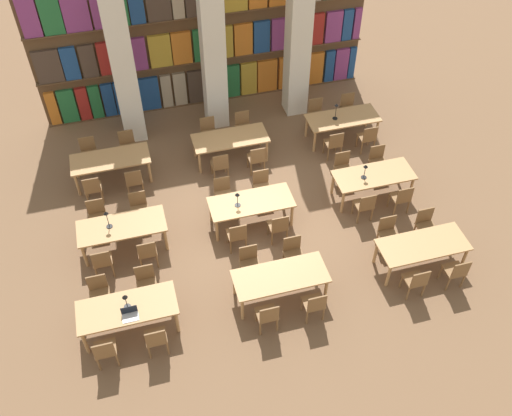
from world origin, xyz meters
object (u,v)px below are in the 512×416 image
(chair_7, at_px, (293,253))
(chair_32, at_px, (334,143))
(chair_9, at_px, (388,233))
(chair_16, at_px, (237,235))
(chair_14, at_px, (147,252))
(chair_30, at_px, (257,158))
(chair_31, at_px, (243,126))
(chair_18, at_px, (278,226))
(reading_table_8, at_px, (343,120))
(chair_25, at_px, (89,152))
(chair_19, at_px, (262,186))
(chair_33, at_px, (316,113))
(reading_table_6, at_px, (111,161))
(reading_table_0, at_px, (127,310))
(pillar_center, at_px, (211,27))
(chair_21, at_px, (343,167))
(desk_lamp_1, at_px, (107,217))
(chair_23, at_px, (378,161))
(chair_3, at_px, (146,282))
(chair_12, at_px, (102,261))
(desk_lamp_2, at_px, (237,197))
(pillar_right, at_px, (300,15))
(chair_17, at_px, (223,193))
(reading_table_1, at_px, (280,278))
(chair_26, at_px, (134,180))
(chair_35, at_px, (348,107))
(chair_0, at_px, (105,350))
(reading_table_4, at_px, (251,204))
(chair_4, at_px, (268,315))
(chair_22, at_px, (401,198))
(desk_lamp_4, at_px, (336,109))
(chair_20, at_px, (365,205))
(reading_table_7, at_px, (230,140))
(chair_5, at_px, (250,262))
(chair_29, at_px, (209,132))
(chair_11, at_px, (426,225))
(pillar_left, at_px, (118,40))
(reading_table_3, at_px, (122,228))
(chair_24, at_px, (93,188))
(chair_15, at_px, (139,208))
(chair_13, at_px, (97,216))
(chair_34, at_px, (368,137))
(chair_2, at_px, (156,339))
(chair_28, at_px, (220,165))
(desk_lamp_0, at_px, (125,299))

(chair_7, relative_size, chair_32, 1.00)
(chair_9, distance_m, chair_16, 3.45)
(chair_14, distance_m, chair_30, 3.98)
(chair_7, distance_m, chair_31, 4.69)
(chair_18, bearing_deg, reading_table_8, 48.55)
(chair_14, distance_m, chair_25, 3.94)
(chair_19, height_order, chair_33, same)
(reading_table_6, bearing_deg, reading_table_0, -91.15)
(chair_9, bearing_deg, reading_table_8, -96.33)
(pillar_center, bearing_deg, chair_21, -52.21)
(desk_lamp_1, height_order, chair_23, desk_lamp_1)
(chair_3, relative_size, chair_9, 1.00)
(chair_3, xyz_separation_m, chair_14, (0.13, 0.83, 0.00))
(chair_7, distance_m, chair_18, 0.85)
(chair_12, distance_m, desk_lamp_2, 3.31)
(pillar_right, xyz_separation_m, chair_17, (-2.96, -3.43, -2.52))
(reading_table_1, bearing_deg, chair_9, 14.10)
(chair_18, relative_size, chair_26, 1.00)
(chair_9, distance_m, chair_35, 4.82)
(chair_23, height_order, chair_32, same)
(chair_0, xyz_separation_m, reading_table_8, (6.95, 5.38, 0.16))
(reading_table_4, relative_size, reading_table_6, 1.00)
(chair_9, xyz_separation_m, desk_lamp_1, (-6.10, 1.63, 0.57))
(chair_4, relative_size, chair_22, 1.00)
(chair_3, bearing_deg, chair_33, -139.46)
(chair_26, xyz_separation_m, desk_lamp_4, (5.61, 0.75, 0.58))
(chair_0, distance_m, reading_table_6, 5.37)
(chair_26, distance_m, chair_31, 3.48)
(chair_16, height_order, chair_20, same)
(reading_table_0, height_order, reading_table_7, same)
(chair_14, bearing_deg, chair_5, -22.77)
(chair_20, distance_m, chair_29, 4.81)
(chair_16, bearing_deg, chair_21, 25.53)
(chair_11, xyz_separation_m, desk_lamp_2, (-4.10, 1.52, 0.52))
(pillar_left, relative_size, reading_table_4, 3.02)
(chair_5, height_order, reading_table_3, chair_5)
(reading_table_0, bearing_deg, chair_12, 104.56)
(chair_24, bearing_deg, chair_15, -44.00)
(chair_7, xyz_separation_m, chair_13, (-4.09, 2.30, 0.00))
(reading_table_0, distance_m, chair_31, 6.53)
(reading_table_7, relative_size, chair_34, 2.24)
(pillar_right, relative_size, reading_table_7, 3.02)
(chair_16, bearing_deg, chair_32, 36.95)
(pillar_right, distance_m, chair_2, 9.07)
(chair_19, height_order, chair_28, same)
(desk_lamp_0, height_order, chair_12, desk_lamp_0)
(chair_0, distance_m, chair_25, 6.04)
(chair_11, relative_size, chair_24, 1.00)
(chair_25, xyz_separation_m, chair_31, (4.20, 0.00, 0.00))
(chair_0, height_order, chair_28, same)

